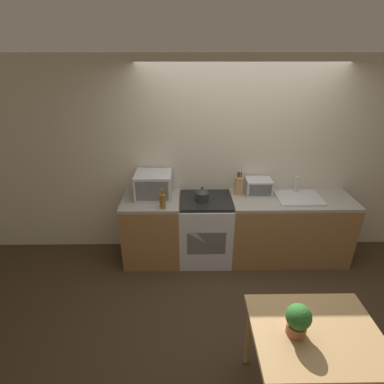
{
  "coord_description": "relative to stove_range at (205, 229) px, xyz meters",
  "views": [
    {
      "loc": [
        -0.64,
        -2.7,
        2.63
      ],
      "look_at": [
        -0.59,
        0.6,
        1.05
      ],
      "focal_mm": 28.0,
      "sensor_mm": 36.0,
      "label": 1
    }
  ],
  "objects": [
    {
      "name": "ground_plane",
      "position": [
        0.42,
        -0.7,
        -0.45
      ],
      "size": [
        16.0,
        16.0,
        0.0
      ],
      "primitive_type": "plane",
      "color": "#3D2D1E"
    },
    {
      "name": "wall_back",
      "position": [
        0.42,
        0.34,
        0.85
      ],
      "size": [
        10.0,
        0.06,
        2.6
      ],
      "color": "beige",
      "rests_on": "ground_plane"
    },
    {
      "name": "counter_left_run",
      "position": [
        -0.7,
        0.0,
        0.0
      ],
      "size": [
        0.73,
        0.62,
        0.9
      ],
      "color": "olive",
      "rests_on": "ground_plane"
    },
    {
      "name": "counter_right_run",
      "position": [
        1.12,
        0.0,
        0.0
      ],
      "size": [
        1.56,
        0.62,
        0.9
      ],
      "color": "olive",
      "rests_on": "ground_plane"
    },
    {
      "name": "stove_range",
      "position": [
        0.0,
        0.0,
        0.0
      ],
      "size": [
        0.68,
        0.62,
        0.9
      ],
      "color": "silver",
      "rests_on": "ground_plane"
    },
    {
      "name": "kettle",
      "position": [
        -0.05,
        -0.03,
        0.53
      ],
      "size": [
        0.17,
        0.17,
        0.19
      ],
      "color": "#2D2D2D",
      "rests_on": "stove_range"
    },
    {
      "name": "microwave",
      "position": [
        -0.67,
        0.09,
        0.61
      ],
      "size": [
        0.46,
        0.39,
        0.32
      ],
      "color": "silver",
      "rests_on": "counter_left_run"
    },
    {
      "name": "bottle",
      "position": [
        -0.53,
        -0.23,
        0.55
      ],
      "size": [
        0.07,
        0.07,
        0.25
      ],
      "color": "olive",
      "rests_on": "counter_left_run"
    },
    {
      "name": "knife_block",
      "position": [
        0.44,
        0.15,
        0.57
      ],
      "size": [
        0.09,
        0.09,
        0.31
      ],
      "color": "tan",
      "rests_on": "counter_right_run"
    },
    {
      "name": "toaster_oven",
      "position": [
        0.7,
        0.16,
        0.55
      ],
      "size": [
        0.33,
        0.26,
        0.2
      ],
      "color": "silver",
      "rests_on": "counter_right_run"
    },
    {
      "name": "sink_basin",
      "position": [
        1.19,
        0.01,
        0.47
      ],
      "size": [
        0.56,
        0.43,
        0.24
      ],
      "color": "silver",
      "rests_on": "counter_right_run"
    },
    {
      "name": "dining_table",
      "position": [
        0.71,
        -1.88,
        0.22
      ],
      "size": [
        0.94,
        0.74,
        0.77
      ],
      "color": "tan",
      "rests_on": "ground_plane"
    },
    {
      "name": "potted_plant",
      "position": [
        0.55,
        -1.89,
        0.46
      ],
      "size": [
        0.18,
        0.18,
        0.26
      ],
      "color": "#9E5B3D",
      "rests_on": "dining_table"
    }
  ]
}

